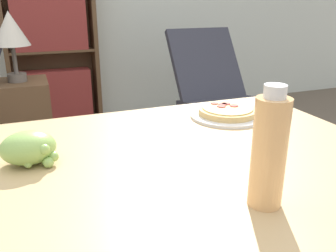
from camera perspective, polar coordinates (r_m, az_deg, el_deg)
name	(u,v)px	position (r m, az deg, el deg)	size (l,w,h in m)	color
dining_table	(172,194)	(0.94, 0.62, -10.86)	(1.21, 0.95, 0.72)	tan
pizza_on_plate	(227,113)	(1.25, 9.47, 2.12)	(0.26, 0.26, 0.04)	white
grape_bunch	(30,149)	(0.94, -21.31, -3.40)	(0.14, 0.11, 0.08)	#93BC5B
drink_bottle	(269,151)	(0.70, 15.89, -3.90)	(0.07, 0.07, 0.24)	#EFB270
lounge_chair_far	(214,107)	(2.88, 7.43, 2.98)	(0.57, 0.76, 0.88)	black
bookshelf	(53,57)	(3.41, -17.94, 10.48)	(0.79, 0.24, 1.34)	brown
side_table	(25,130)	(2.44, -21.97, -0.67)	(0.34, 0.34, 0.64)	brown
table_lamp	(11,32)	(2.31, -23.94, 13.62)	(0.21, 0.21, 0.41)	#665B51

